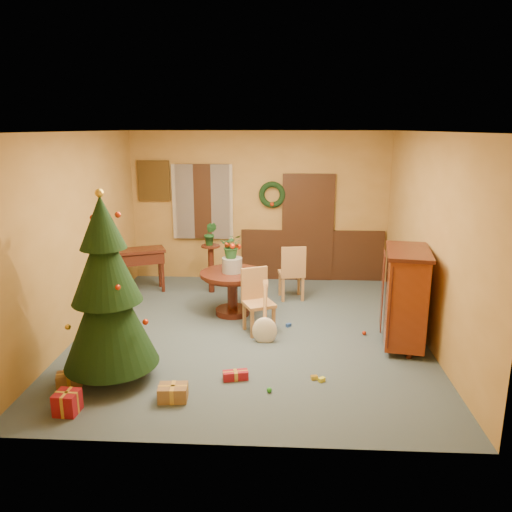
# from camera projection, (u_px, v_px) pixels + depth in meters

# --- Properties ---
(room_envelope) EXTENTS (5.50, 5.50, 5.50)m
(room_envelope) POSITION_uv_depth(u_px,v_px,m) (270.00, 224.00, 9.76)
(room_envelope) COLOR #384852
(room_envelope) RESTS_ON ground
(dining_table) EXTENTS (1.03, 1.03, 0.71)m
(dining_table) POSITION_uv_depth(u_px,v_px,m) (232.00, 285.00, 8.02)
(dining_table) COLOR black
(dining_table) RESTS_ON floor
(urn) EXTENTS (0.32, 0.32, 0.24)m
(urn) POSITION_uv_depth(u_px,v_px,m) (232.00, 265.00, 7.94)
(urn) COLOR slate
(urn) RESTS_ON dining_table
(centerpiece_plant) EXTENTS (0.35, 0.30, 0.39)m
(centerpiece_plant) POSITION_uv_depth(u_px,v_px,m) (232.00, 246.00, 7.86)
(centerpiece_plant) COLOR #1E4C23
(centerpiece_plant) RESTS_ON urn
(chair_near) EXTENTS (0.54, 0.54, 0.95)m
(chair_near) POSITION_uv_depth(u_px,v_px,m) (257.00, 298.00, 7.37)
(chair_near) COLOR olive
(chair_near) RESTS_ON floor
(chair_far) EXTENTS (0.49, 0.49, 0.99)m
(chair_far) POSITION_uv_depth(u_px,v_px,m) (292.00, 271.00, 8.69)
(chair_far) COLOR olive
(chair_far) RESTS_ON floor
(guitar) EXTENTS (0.39, 0.56, 0.81)m
(guitar) POSITION_uv_depth(u_px,v_px,m) (265.00, 314.00, 6.98)
(guitar) COLOR beige
(guitar) RESTS_ON floor
(plant_stand) EXTENTS (0.34, 0.34, 0.89)m
(plant_stand) POSITION_uv_depth(u_px,v_px,m) (211.00, 263.00, 9.10)
(plant_stand) COLOR black
(plant_stand) RESTS_ON floor
(stand_plant) EXTENTS (0.26, 0.23, 0.42)m
(stand_plant) POSITION_uv_depth(u_px,v_px,m) (210.00, 234.00, 8.97)
(stand_plant) COLOR #19471E
(stand_plant) RESTS_ON plant_stand
(christmas_tree) EXTENTS (1.12, 1.12, 2.30)m
(christmas_tree) POSITION_uv_depth(u_px,v_px,m) (107.00, 293.00, 5.79)
(christmas_tree) COLOR #382111
(christmas_tree) RESTS_ON floor
(writing_desk) EXTENTS (1.01, 0.77, 0.81)m
(writing_desk) POSITION_uv_depth(u_px,v_px,m) (140.00, 260.00, 9.12)
(writing_desk) COLOR black
(writing_desk) RESTS_ON floor
(sideboard) EXTENTS (0.73, 1.15, 1.37)m
(sideboard) POSITION_uv_depth(u_px,v_px,m) (405.00, 295.00, 6.81)
(sideboard) COLOR #63240B
(sideboard) RESTS_ON floor
(gift_a) EXTENTS (0.34, 0.26, 0.17)m
(gift_a) POSITION_uv_depth(u_px,v_px,m) (173.00, 393.00, 5.56)
(gift_a) COLOR brown
(gift_a) RESTS_ON floor
(gift_b) EXTENTS (0.25, 0.25, 0.24)m
(gift_b) POSITION_uv_depth(u_px,v_px,m) (67.00, 403.00, 5.29)
(gift_b) COLOR maroon
(gift_b) RESTS_ON floor
(gift_c) EXTENTS (0.33, 0.27, 0.16)m
(gift_c) POSITION_uv_depth(u_px,v_px,m) (69.00, 379.00, 5.88)
(gift_c) COLOR brown
(gift_c) RESTS_ON floor
(gift_d) EXTENTS (0.32, 0.19, 0.11)m
(gift_d) POSITION_uv_depth(u_px,v_px,m) (236.00, 375.00, 6.02)
(gift_d) COLOR maroon
(gift_d) RESTS_ON floor
(toy_a) EXTENTS (0.09, 0.09, 0.05)m
(toy_a) POSITION_uv_depth(u_px,v_px,m) (289.00, 325.00, 7.61)
(toy_a) COLOR #24499E
(toy_a) RESTS_ON floor
(toy_b) EXTENTS (0.06, 0.06, 0.06)m
(toy_b) POSITION_uv_depth(u_px,v_px,m) (269.00, 390.00, 5.73)
(toy_b) COLOR green
(toy_b) RESTS_ON floor
(toy_c) EXTENTS (0.09, 0.09, 0.05)m
(toy_c) POSITION_uv_depth(u_px,v_px,m) (322.00, 380.00, 5.97)
(toy_c) COLOR #CED027
(toy_c) RESTS_ON floor
(toy_d) EXTENTS (0.06, 0.06, 0.06)m
(toy_d) POSITION_uv_depth(u_px,v_px,m) (364.00, 333.00, 7.31)
(toy_d) COLOR #B4290C
(toy_d) RESTS_ON floor
(toy_e) EXTENTS (0.09, 0.07, 0.05)m
(toy_e) POSITION_uv_depth(u_px,v_px,m) (314.00, 378.00, 6.02)
(toy_e) COLOR gold
(toy_e) RESTS_ON floor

